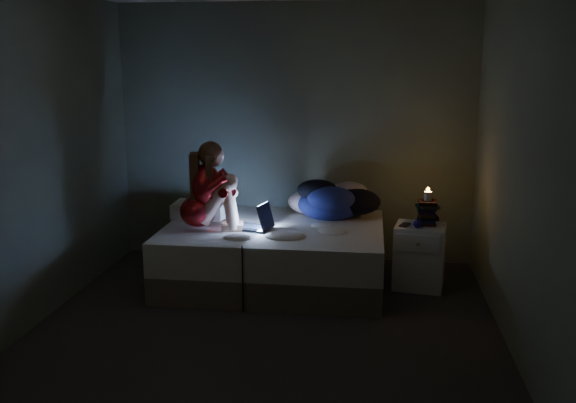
% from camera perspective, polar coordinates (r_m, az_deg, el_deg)
% --- Properties ---
extents(floor, '(3.60, 3.80, 0.02)m').
position_cam_1_polar(floor, '(5.02, -2.09, -11.54)').
color(floor, black).
rests_on(floor, ground).
extents(wall_back, '(3.60, 0.02, 2.60)m').
position_cam_1_polar(wall_back, '(6.52, 0.60, 6.04)').
color(wall_back, '#53564D').
rests_on(wall_back, ground).
extents(wall_front, '(3.60, 0.02, 2.60)m').
position_cam_1_polar(wall_front, '(2.82, -8.71, -2.85)').
color(wall_front, '#53564D').
rests_on(wall_front, ground).
extents(wall_left, '(0.02, 3.80, 2.60)m').
position_cam_1_polar(wall_left, '(5.26, -22.10, 3.54)').
color(wall_left, '#53564D').
rests_on(wall_left, ground).
extents(wall_right, '(0.02, 3.80, 2.60)m').
position_cam_1_polar(wall_right, '(4.70, 20.14, 2.71)').
color(wall_right, '#53564D').
rests_on(wall_right, ground).
extents(bed, '(1.99, 1.49, 0.55)m').
position_cam_1_polar(bed, '(5.95, -1.22, -4.71)').
color(bed, beige).
rests_on(bed, ground).
extents(pillow, '(0.49, 0.35, 0.14)m').
position_cam_1_polar(pillow, '(6.24, -7.87, -0.74)').
color(pillow, beige).
rests_on(pillow, bed).
extents(woman, '(0.55, 0.41, 0.80)m').
position_cam_1_polar(woman, '(5.72, -8.10, 1.41)').
color(woman, '#8D0406').
rests_on(woman, bed).
extents(laptop, '(0.41, 0.34, 0.26)m').
position_cam_1_polar(laptop, '(5.75, -3.42, -1.21)').
color(laptop, black).
rests_on(laptop, bed).
extents(clothes_pile, '(0.72, 0.61, 0.39)m').
position_cam_1_polar(clothes_pile, '(6.15, 3.71, 0.33)').
color(clothes_pile, '#172447').
rests_on(clothes_pile, bed).
extents(nightstand, '(0.49, 0.45, 0.58)m').
position_cam_1_polar(nightstand, '(5.94, 11.65, -4.81)').
color(nightstand, silver).
rests_on(nightstand, ground).
extents(book_stack, '(0.19, 0.25, 0.23)m').
position_cam_1_polar(book_stack, '(5.89, 12.31, -0.89)').
color(book_stack, black).
rests_on(book_stack, nightstand).
extents(candle, '(0.07, 0.07, 0.08)m').
position_cam_1_polar(candle, '(5.85, 12.38, 0.59)').
color(candle, beige).
rests_on(candle, book_stack).
extents(phone, '(0.09, 0.15, 0.01)m').
position_cam_1_polar(phone, '(5.81, 10.47, -2.12)').
color(phone, black).
rests_on(phone, nightstand).
extents(blue_orb, '(0.08, 0.08, 0.08)m').
position_cam_1_polar(blue_orb, '(5.74, 11.70, -1.99)').
color(blue_orb, navy).
rests_on(blue_orb, nightstand).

